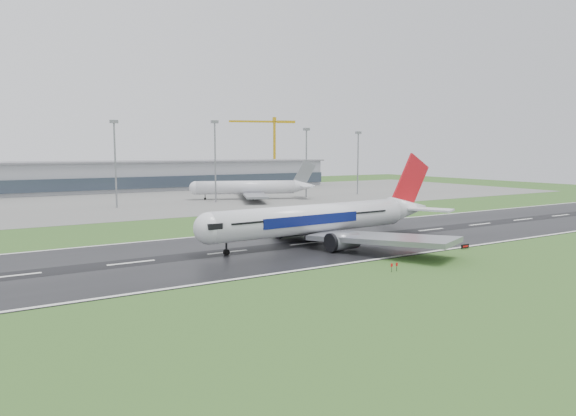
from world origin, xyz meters
TOP-DOWN VIEW (x-y plane):
  - ground at (0.00, 0.00)m, footprint 520.00×520.00m
  - runway at (0.00, 0.00)m, footprint 400.00×45.00m
  - apron at (0.00, 125.00)m, footprint 400.00×130.00m
  - terminal at (0.00, 185.00)m, footprint 240.00×36.00m
  - main_airliner at (4.93, -1.21)m, footprint 69.84×66.85m
  - parked_airliner at (39.53, 104.80)m, footprint 72.32×70.18m
  - tower_crane at (106.00, 200.00)m, footprint 41.72×17.28m
  - runway_sign at (25.87, -23.22)m, footprint 2.29×0.85m
  - floodmast_2 at (-19.33, 100.00)m, footprint 0.64×0.64m
  - floodmast_3 at (20.67, 100.00)m, footprint 0.64×0.64m
  - floodmast_4 at (65.43, 100.00)m, footprint 0.64×0.64m
  - floodmast_5 at (95.34, 100.00)m, footprint 0.64×0.64m

SIDE VIEW (x-z plane):
  - ground at x=0.00m, z-range 0.00..0.00m
  - apron at x=0.00m, z-range 0.00..0.08m
  - runway at x=0.00m, z-range 0.00..0.10m
  - runway_sign at x=25.87m, z-range 0.00..1.04m
  - terminal at x=0.00m, z-range 0.00..15.00m
  - parked_airliner at x=39.53m, z-range 0.08..16.67m
  - main_airliner at x=4.93m, z-range 0.10..19.73m
  - floodmast_5 at x=95.34m, z-range 0.00..29.29m
  - floodmast_4 at x=65.43m, z-range 0.00..30.31m
  - floodmast_2 at x=-19.33m, z-range 0.00..31.31m
  - floodmast_3 at x=20.67m, z-range 0.00..32.36m
  - tower_crane at x=106.00m, z-range 0.00..43.12m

